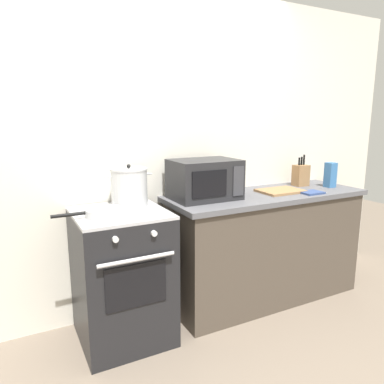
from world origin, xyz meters
TOP-DOWN VIEW (x-y plane):
  - ground_plane at (0.00, 0.00)m, footprint 10.00×10.00m
  - back_wall at (0.30, 0.97)m, footprint 4.40×0.10m
  - lower_cabinet_right at (0.90, 0.62)m, footprint 1.64×0.56m
  - countertop_right at (0.90, 0.62)m, footprint 1.70×0.60m
  - stove at (-0.35, 0.60)m, footprint 0.60×0.64m
  - stock_pot at (-0.24, 0.72)m, footprint 0.34×0.26m
  - frying_pan at (-0.48, 0.53)m, footprint 0.43×0.23m
  - microwave at (0.34, 0.68)m, footprint 0.50×0.37m
  - cutting_board at (1.02, 0.60)m, footprint 0.36×0.26m
  - knife_block at (1.38, 0.74)m, footprint 0.13×0.10m
  - pasta_box at (1.56, 0.57)m, footprint 0.08×0.08m
  - oven_mitt at (1.21, 0.44)m, footprint 0.18×0.14m

SIDE VIEW (x-z plane):
  - ground_plane at x=0.00m, z-range 0.00..0.00m
  - lower_cabinet_right at x=0.90m, z-range 0.00..0.88m
  - stove at x=-0.35m, z-range 0.00..0.92m
  - countertop_right at x=0.90m, z-range 0.88..0.92m
  - oven_mitt at x=1.21m, z-range 0.92..0.94m
  - cutting_board at x=1.02m, z-range 0.92..0.94m
  - frying_pan at x=-0.48m, z-range 0.92..0.97m
  - knife_block at x=1.38m, z-range 0.88..1.16m
  - pasta_box at x=1.56m, z-range 0.92..1.14m
  - stock_pot at x=-0.24m, z-range 0.91..1.20m
  - microwave at x=0.34m, z-range 0.92..1.22m
  - back_wall at x=0.30m, z-range 0.00..2.50m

